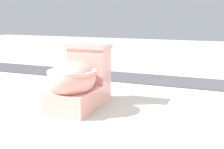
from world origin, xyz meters
The scene contains 3 objects.
ground_plane centered at (0.00, 0.00, 0.00)m, with size 14.00×14.00×0.00m, color #B7B2A8.
gravel_strip centered at (-1.21, 0.50, 0.01)m, with size 0.56×8.00×0.01m, color #423F44.
toilet centered at (0.08, -0.02, 0.22)m, with size 0.64×0.40×0.52m.
Camera 1 is at (2.26, 1.20, 0.76)m, focal length 50.00 mm.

